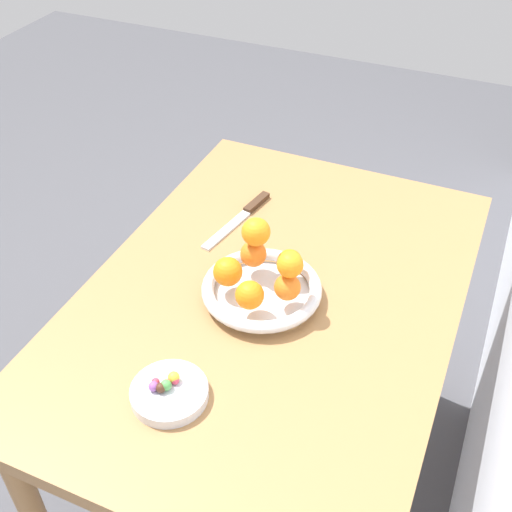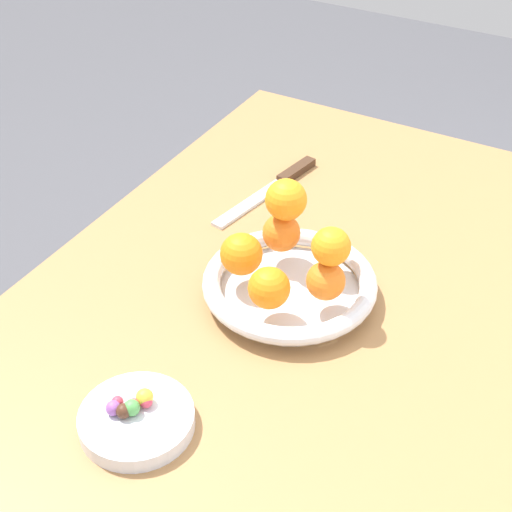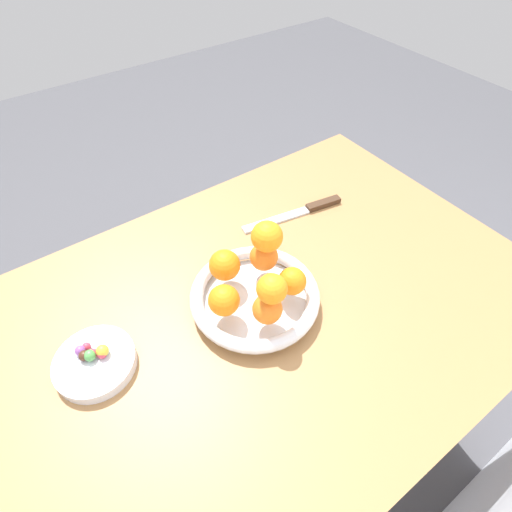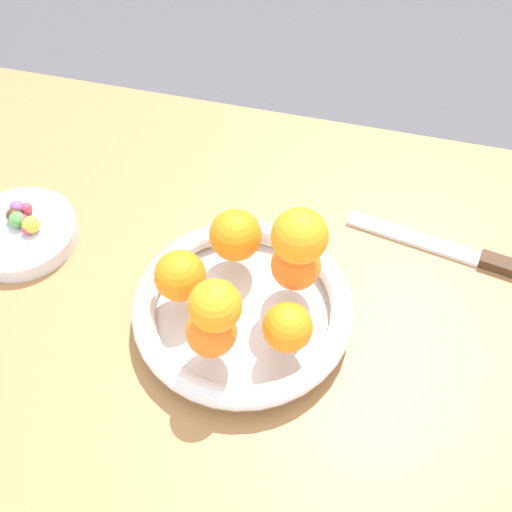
% 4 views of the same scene
% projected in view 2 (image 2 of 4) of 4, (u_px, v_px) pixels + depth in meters
% --- Properties ---
extents(dining_table, '(1.10, 0.76, 0.74)m').
position_uv_depth(dining_table, '(302.00, 335.00, 1.20)').
color(dining_table, '#9E7042').
rests_on(dining_table, ground_plane).
extents(fruit_bowl, '(0.25, 0.25, 0.04)m').
position_uv_depth(fruit_bowl, '(290.00, 285.00, 1.12)').
color(fruit_bowl, silver).
rests_on(fruit_bowl, dining_table).
extents(candy_dish, '(0.14, 0.14, 0.02)m').
position_uv_depth(candy_dish, '(137.00, 420.00, 0.94)').
color(candy_dish, silver).
rests_on(candy_dish, dining_table).
extents(orange_0, '(0.06, 0.06, 0.06)m').
position_uv_depth(orange_0, '(269.00, 288.00, 1.04)').
color(orange_0, orange).
rests_on(orange_0, fruit_bowl).
extents(orange_1, '(0.05, 0.05, 0.05)m').
position_uv_depth(orange_1, '(326.00, 281.00, 1.06)').
color(orange_1, orange).
rests_on(orange_1, fruit_bowl).
extents(orange_2, '(0.05, 0.05, 0.05)m').
position_uv_depth(orange_2, '(333.00, 247.00, 1.12)').
color(orange_2, orange).
rests_on(orange_2, fruit_bowl).
extents(orange_3, '(0.06, 0.06, 0.06)m').
position_uv_depth(orange_3, '(281.00, 233.00, 1.14)').
color(orange_3, orange).
rests_on(orange_3, fruit_bowl).
extents(orange_4, '(0.06, 0.06, 0.06)m').
position_uv_depth(orange_4, '(241.00, 254.00, 1.10)').
color(orange_4, orange).
rests_on(orange_4, fruit_bowl).
extents(orange_5, '(0.06, 0.06, 0.06)m').
position_uv_depth(orange_5, '(286.00, 200.00, 1.11)').
color(orange_5, orange).
rests_on(orange_5, orange_3).
extents(orange_6, '(0.05, 0.05, 0.05)m').
position_uv_depth(orange_6, '(331.00, 246.00, 1.03)').
color(orange_6, orange).
rests_on(orange_6, orange_1).
extents(candy_ball_0, '(0.02, 0.02, 0.02)m').
position_uv_depth(candy_ball_0, '(132.00, 408.00, 0.92)').
color(candy_ball_0, '#4C9947').
rests_on(candy_ball_0, candy_dish).
extents(candy_ball_1, '(0.02, 0.02, 0.02)m').
position_uv_depth(candy_ball_1, '(133.00, 405.00, 0.93)').
color(candy_ball_1, '#C6384C').
rests_on(candy_ball_1, candy_dish).
extents(candy_ball_2, '(0.02, 0.02, 0.02)m').
position_uv_depth(candy_ball_2, '(146.00, 402.00, 0.93)').
color(candy_ball_2, '#C6384C').
rests_on(candy_ball_2, candy_dish).
extents(candy_ball_3, '(0.02, 0.02, 0.02)m').
position_uv_depth(candy_ball_3, '(145.00, 397.00, 0.94)').
color(candy_ball_3, gold).
rests_on(candy_ball_3, candy_dish).
extents(candy_ball_4, '(0.02, 0.02, 0.02)m').
position_uv_depth(candy_ball_4, '(113.00, 408.00, 0.92)').
color(candy_ball_4, '#8C4C99').
rests_on(candy_ball_4, candy_dish).
extents(candy_ball_5, '(0.01, 0.01, 0.01)m').
position_uv_depth(candy_ball_5, '(117.00, 402.00, 0.93)').
color(candy_ball_5, '#C6384C').
rests_on(candy_ball_5, candy_dish).
extents(candy_ball_6, '(0.02, 0.02, 0.02)m').
position_uv_depth(candy_ball_6, '(124.00, 411.00, 0.92)').
color(candy_ball_6, '#472819').
rests_on(candy_ball_6, candy_dish).
extents(knife, '(0.26, 0.07, 0.01)m').
position_uv_depth(knife, '(275.00, 186.00, 1.36)').
color(knife, '#3F2819').
rests_on(knife, dining_table).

